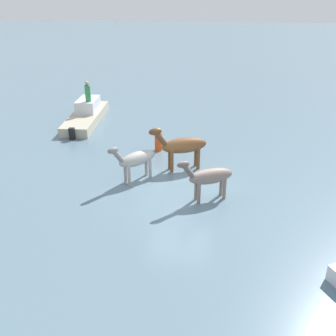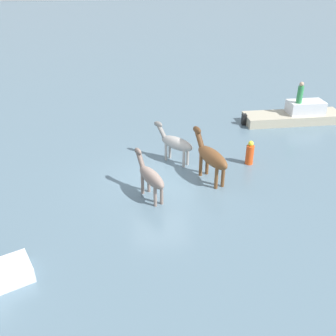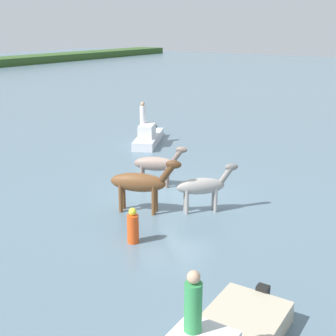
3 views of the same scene
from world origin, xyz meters
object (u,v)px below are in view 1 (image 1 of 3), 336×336
horse_mid_herd (182,146)px  boat_motor_center (86,116)px  horse_dark_mare (136,159)px  buoy_channel_marker (158,140)px  person_boatman_standing (88,92)px  horse_gray_outer (209,177)px

horse_mid_herd → boat_motor_center: horse_mid_herd is taller
horse_mid_herd → boat_motor_center: bearing=-66.9°
horse_dark_mare → buoy_channel_marker: bearing=-143.4°
horse_mid_herd → buoy_channel_marker: 2.50m
person_boatman_standing → horse_gray_outer: bearing=38.5°
horse_dark_mare → buoy_channel_marker: horse_dark_mare is taller
person_boatman_standing → horse_dark_mare: bearing=28.5°
boat_motor_center → person_boatman_standing: bearing=-96.1°
horse_mid_herd → buoy_channel_marker: (-2.08, -1.27, -0.59)m
person_boatman_standing → buoy_channel_marker: size_ratio=1.04×
boat_motor_center → buoy_channel_marker: boat_motor_center is taller
boat_motor_center → buoy_channel_marker: (4.10, 4.78, 0.18)m
boat_motor_center → person_boatman_standing: person_boatman_standing is taller
horse_dark_mare → horse_mid_herd: horse_mid_herd is taller
horse_gray_outer → boat_motor_center: 11.34m
person_boatman_standing → boat_motor_center: bearing=-94.3°
person_boatman_standing → buoy_channel_marker: 6.25m
horse_gray_outer → buoy_channel_marker: 5.26m
person_boatman_standing → buoy_channel_marker: person_boatman_standing is taller
horse_mid_herd → horse_gray_outer: bearing=92.3°
horse_gray_outer → buoy_channel_marker: size_ratio=1.89×
boat_motor_center → person_boatman_standing: size_ratio=4.92×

